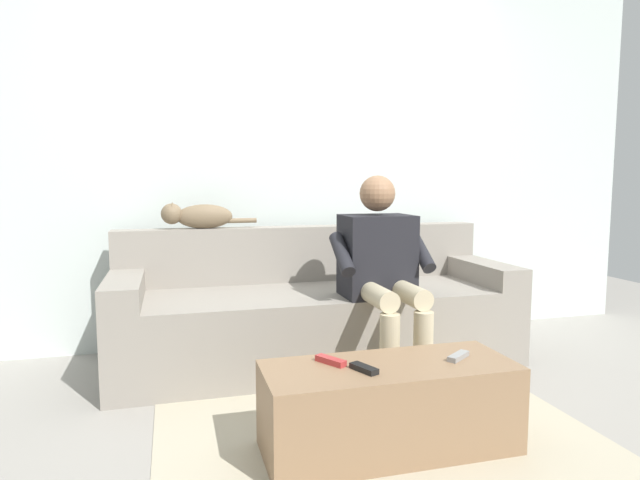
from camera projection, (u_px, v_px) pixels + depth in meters
The scene contains 10 objects.
ground_plane at pixel (354, 407), 2.65m from camera, with size 8.00×8.00×0.00m, color gray.
back_wall at pixel (296, 155), 3.70m from camera, with size 5.20×0.06×2.54m, color silver.
couch at pixel (316, 315), 3.31m from camera, with size 2.37×0.81×0.80m.
coffee_table at pixel (389, 407), 2.22m from camera, with size 1.03×0.40×0.36m.
person_solo_seated at pixel (382, 264), 2.98m from camera, with size 0.54×0.61×1.12m.
cat_on_backrest at pixel (197, 216), 3.34m from camera, with size 0.58×0.13×0.16m.
remote_gray at pixel (458, 356), 2.27m from camera, with size 0.13×0.04×0.02m, color gray.
remote_red at pixel (331, 361), 2.20m from camera, with size 0.14×0.04×0.02m, color #B73333.
remote_black at pixel (364, 368), 2.12m from camera, with size 0.13×0.04×0.02m, color black.
floor_rug at pixel (375, 432), 2.38m from camera, with size 1.87×1.71×0.01m, color #B7AD93.
Camera 1 is at (0.83, 3.01, 1.10)m, focal length 30.61 mm.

